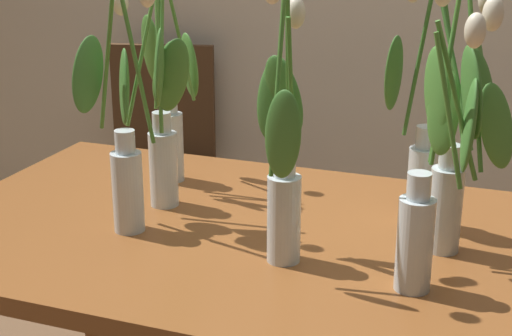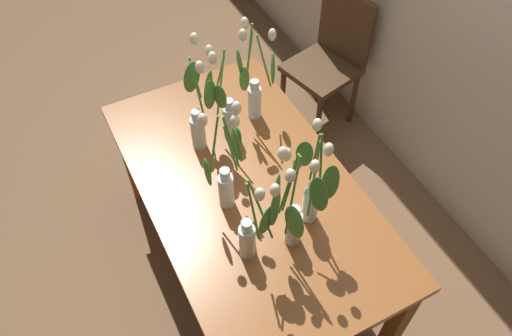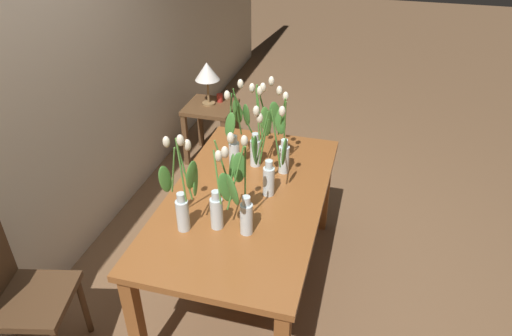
{
  "view_description": "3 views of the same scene",
  "coord_description": "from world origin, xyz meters",
  "px_view_note": "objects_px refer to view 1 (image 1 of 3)",
  "views": [
    {
      "loc": [
        0.48,
        -1.45,
        1.41
      ],
      "look_at": [
        -0.07,
        0.03,
        0.88
      ],
      "focal_mm": 53.17,
      "sensor_mm": 36.0,
      "label": 1
    },
    {
      "loc": [
        1.24,
        -0.6,
        2.56
      ],
      "look_at": [
        0.09,
        -0.0,
        0.96
      ],
      "focal_mm": 35.2,
      "sensor_mm": 36.0,
      "label": 2
    },
    {
      "loc": [
        -2.13,
        -0.64,
        2.33
      ],
      "look_at": [
        0.08,
        -0.04,
        0.89
      ],
      "focal_mm": 32.51,
      "sensor_mm": 36.0,
      "label": 3
    }
  ],
  "objects_px": {
    "tulip_vase_4": "(434,133)",
    "tulip_vase_5": "(170,103)",
    "dining_chair": "(159,155)",
    "tulip_vase_6": "(283,161)",
    "tulip_vase_2": "(451,156)",
    "dining_table": "(280,271)",
    "tulip_vase_1": "(158,134)",
    "tulip_vase_3": "(434,194)",
    "tulip_vase_0": "(126,145)"
  },
  "relations": [
    {
      "from": "dining_table",
      "to": "tulip_vase_3",
      "type": "relative_size",
      "value": 2.98
    },
    {
      "from": "tulip_vase_6",
      "to": "dining_chair",
      "type": "bearing_deg",
      "value": 127.66
    },
    {
      "from": "tulip_vase_4",
      "to": "tulip_vase_0",
      "type": "bearing_deg",
      "value": -159.69
    },
    {
      "from": "tulip_vase_4",
      "to": "tulip_vase_5",
      "type": "height_order",
      "value": "tulip_vase_5"
    },
    {
      "from": "tulip_vase_0",
      "to": "tulip_vase_2",
      "type": "distance_m",
      "value": 0.68
    },
    {
      "from": "tulip_vase_2",
      "to": "dining_chair",
      "type": "height_order",
      "value": "tulip_vase_2"
    },
    {
      "from": "tulip_vase_4",
      "to": "dining_table",
      "type": "bearing_deg",
      "value": -153.22
    },
    {
      "from": "dining_chair",
      "to": "tulip_vase_6",
      "type": "bearing_deg",
      "value": -52.34
    },
    {
      "from": "tulip_vase_6",
      "to": "tulip_vase_1",
      "type": "bearing_deg",
      "value": 155.91
    },
    {
      "from": "tulip_vase_5",
      "to": "dining_table",
      "type": "bearing_deg",
      "value": -31.12
    },
    {
      "from": "tulip_vase_3",
      "to": "tulip_vase_6",
      "type": "distance_m",
      "value": 0.3
    },
    {
      "from": "tulip_vase_2",
      "to": "tulip_vase_1",
      "type": "bearing_deg",
      "value": 176.89
    },
    {
      "from": "tulip_vase_3",
      "to": "tulip_vase_6",
      "type": "height_order",
      "value": "tulip_vase_6"
    },
    {
      "from": "dining_table",
      "to": "tulip_vase_2",
      "type": "xyz_separation_m",
      "value": [
        0.35,
        0.01,
        0.31
      ]
    },
    {
      "from": "tulip_vase_2",
      "to": "tulip_vase_0",
      "type": "bearing_deg",
      "value": -172.34
    },
    {
      "from": "dining_table",
      "to": "dining_chair",
      "type": "relative_size",
      "value": 1.72
    },
    {
      "from": "tulip_vase_1",
      "to": "tulip_vase_4",
      "type": "height_order",
      "value": "tulip_vase_4"
    },
    {
      "from": "dining_table",
      "to": "tulip_vase_0",
      "type": "bearing_deg",
      "value": -166.03
    },
    {
      "from": "tulip_vase_0",
      "to": "tulip_vase_5",
      "type": "distance_m",
      "value": 0.31
    },
    {
      "from": "tulip_vase_4",
      "to": "tulip_vase_5",
      "type": "xyz_separation_m",
      "value": [
        -0.67,
        0.08,
        -0.01
      ]
    },
    {
      "from": "tulip_vase_3",
      "to": "tulip_vase_4",
      "type": "distance_m",
      "value": 0.29
    },
    {
      "from": "tulip_vase_4",
      "to": "tulip_vase_2",
      "type": "bearing_deg",
      "value": -69.64
    },
    {
      "from": "tulip_vase_2",
      "to": "tulip_vase_4",
      "type": "bearing_deg",
      "value": 110.36
    },
    {
      "from": "dining_chair",
      "to": "tulip_vase_1",
      "type": "bearing_deg",
      "value": -62.08
    },
    {
      "from": "tulip_vase_2",
      "to": "tulip_vase_4",
      "type": "distance_m",
      "value": 0.15
    },
    {
      "from": "tulip_vase_4",
      "to": "tulip_vase_6",
      "type": "bearing_deg",
      "value": -133.93
    },
    {
      "from": "tulip_vase_0",
      "to": "tulip_vase_2",
      "type": "relative_size",
      "value": 0.96
    },
    {
      "from": "tulip_vase_0",
      "to": "tulip_vase_6",
      "type": "distance_m",
      "value": 0.37
    },
    {
      "from": "tulip_vase_5",
      "to": "tulip_vase_6",
      "type": "height_order",
      "value": "tulip_vase_5"
    },
    {
      "from": "tulip_vase_1",
      "to": "tulip_vase_4",
      "type": "bearing_deg",
      "value": 9.63
    },
    {
      "from": "tulip_vase_1",
      "to": "tulip_vase_5",
      "type": "bearing_deg",
      "value": 107.85
    },
    {
      "from": "tulip_vase_1",
      "to": "tulip_vase_6",
      "type": "relative_size",
      "value": 0.97
    },
    {
      "from": "tulip_vase_4",
      "to": "tulip_vase_6",
      "type": "xyz_separation_m",
      "value": [
        -0.25,
        -0.26,
        -0.01
      ]
    },
    {
      "from": "dining_table",
      "to": "tulip_vase_3",
      "type": "bearing_deg",
      "value": -22.31
    },
    {
      "from": "tulip_vase_6",
      "to": "dining_chair",
      "type": "relative_size",
      "value": 0.62
    },
    {
      "from": "tulip_vase_0",
      "to": "dining_chair",
      "type": "distance_m",
      "value": 1.27
    },
    {
      "from": "tulip_vase_0",
      "to": "tulip_vase_6",
      "type": "relative_size",
      "value": 0.98
    },
    {
      "from": "tulip_vase_4",
      "to": "dining_chair",
      "type": "height_order",
      "value": "tulip_vase_4"
    },
    {
      "from": "tulip_vase_1",
      "to": "tulip_vase_4",
      "type": "distance_m",
      "value": 0.62
    },
    {
      "from": "dining_table",
      "to": "tulip_vase_5",
      "type": "height_order",
      "value": "tulip_vase_5"
    },
    {
      "from": "dining_table",
      "to": "tulip_vase_5",
      "type": "relative_size",
      "value": 2.75
    },
    {
      "from": "tulip_vase_1",
      "to": "tulip_vase_3",
      "type": "bearing_deg",
      "value": -15.68
    },
    {
      "from": "dining_table",
      "to": "tulip_vase_6",
      "type": "height_order",
      "value": "tulip_vase_6"
    },
    {
      "from": "dining_table",
      "to": "tulip_vase_6",
      "type": "xyz_separation_m",
      "value": [
        0.04,
        -0.11,
        0.3
      ]
    },
    {
      "from": "tulip_vase_6",
      "to": "tulip_vase_3",
      "type": "bearing_deg",
      "value": -4.5
    },
    {
      "from": "tulip_vase_1",
      "to": "tulip_vase_5",
      "type": "height_order",
      "value": "tulip_vase_5"
    },
    {
      "from": "tulip_vase_3",
      "to": "tulip_vase_4",
      "type": "relative_size",
      "value": 0.94
    },
    {
      "from": "dining_table",
      "to": "tulip_vase_1",
      "type": "relative_size",
      "value": 2.85
    },
    {
      "from": "tulip_vase_0",
      "to": "tulip_vase_5",
      "type": "height_order",
      "value": "tulip_vase_5"
    },
    {
      "from": "dining_table",
      "to": "tulip_vase_1",
      "type": "bearing_deg",
      "value": 171.84
    }
  ]
}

